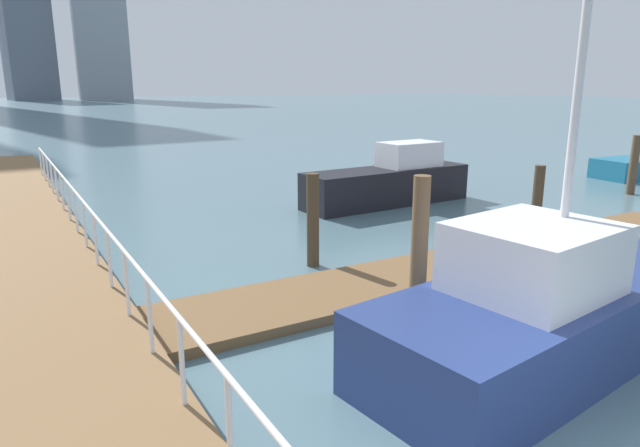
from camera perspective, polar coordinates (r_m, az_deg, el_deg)
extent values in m
plane|color=slate|center=(22.40, -17.81, 3.44)|extent=(300.00, 300.00, 0.00)
cube|color=brown|center=(12.63, 15.37, -3.94)|extent=(15.12, 2.00, 0.18)
cylinder|color=white|center=(5.33, -9.20, -20.01)|extent=(0.06, 0.06, 1.05)
cylinder|color=white|center=(6.51, -13.92, -13.50)|extent=(0.06, 0.06, 1.05)
cylinder|color=white|center=(7.78, -16.99, -9.00)|extent=(0.06, 0.06, 1.05)
cylinder|color=white|center=(9.10, -19.14, -5.77)|extent=(0.06, 0.06, 1.05)
cylinder|color=white|center=(10.44, -20.73, -3.35)|extent=(0.06, 0.06, 1.05)
cylinder|color=white|center=(11.81, -21.94, -1.49)|extent=(0.06, 0.06, 1.05)
cylinder|color=white|center=(13.20, -22.90, -0.02)|extent=(0.06, 0.06, 1.05)
cylinder|color=white|center=(14.59, -23.67, 1.17)|extent=(0.06, 0.06, 1.05)
cylinder|color=white|center=(15.99, -24.31, 2.16)|extent=(0.06, 0.06, 1.05)
cylinder|color=white|center=(17.40, -24.85, 2.98)|extent=(0.06, 0.06, 1.05)
cylinder|color=white|center=(18.81, -25.31, 3.68)|extent=(0.06, 0.06, 1.05)
cylinder|color=white|center=(20.22, -25.70, 4.28)|extent=(0.06, 0.06, 1.05)
cylinder|color=white|center=(21.64, -26.05, 4.81)|extent=(0.06, 0.06, 1.05)
cylinder|color=white|center=(23.06, -26.35, 5.27)|extent=(0.06, 0.06, 1.05)
cylinder|color=white|center=(24.48, -26.62, 5.67)|extent=(0.06, 0.06, 1.05)
cylinder|color=white|center=(11.69, -22.17, 0.99)|extent=(0.06, 25.84, 0.06)
cylinder|color=#473826|center=(12.03, -0.73, 0.31)|extent=(0.27, 0.27, 2.05)
cylinder|color=brown|center=(9.16, 10.08, -2.90)|extent=(0.27, 0.27, 2.50)
cylinder|color=#473826|center=(17.21, 21.35, 2.85)|extent=(0.30, 0.30, 1.63)
cylinder|color=brown|center=(22.95, 29.37, 5.22)|extent=(0.30, 0.30, 2.12)
cube|color=black|center=(18.58, 6.82, 3.79)|extent=(5.97, 1.78, 1.18)
cube|color=white|center=(19.03, 9.08, 7.00)|extent=(2.04, 1.31, 0.81)
cube|color=navy|center=(8.95, 22.69, -8.84)|extent=(6.72, 3.01, 1.15)
cube|color=white|center=(8.04, 20.95, -3.30)|extent=(2.22, 2.00, 0.94)
cube|color=slate|center=(152.28, -27.85, 16.97)|extent=(10.96, 14.11, 31.08)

